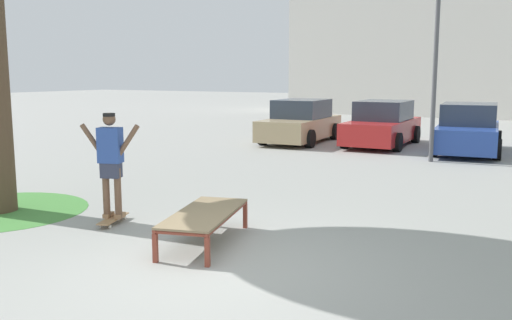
% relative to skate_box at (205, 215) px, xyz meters
% --- Properties ---
extents(ground_plane, '(120.00, 120.00, 0.00)m').
position_rel_skate_box_xyz_m(ground_plane, '(0.74, -0.88, -0.41)').
color(ground_plane, '#999993').
extents(skate_box, '(1.23, 2.03, 0.46)m').
position_rel_skate_box_xyz_m(skate_box, '(0.00, 0.00, 0.00)').
color(skate_box, brown).
rests_on(skate_box, ground).
extents(skateboard, '(0.44, 0.82, 0.09)m').
position_rel_skate_box_xyz_m(skateboard, '(-1.89, 0.16, -0.34)').
color(skateboard, '#9E754C').
rests_on(skateboard, ground).
extents(skater, '(0.97, 0.40, 1.69)m').
position_rel_skate_box_xyz_m(skater, '(-1.89, 0.16, 0.66)').
color(skater, brown).
rests_on(skater, skateboard).
extents(car_tan, '(2.10, 4.29, 1.50)m').
position_rel_skate_box_xyz_m(car_tan, '(-3.82, 11.65, 0.28)').
color(car_tan, tan).
rests_on(car_tan, ground).
extents(car_red, '(1.98, 4.23, 1.50)m').
position_rel_skate_box_xyz_m(car_red, '(-1.01, 12.12, 0.28)').
color(car_red, red).
rests_on(car_red, ground).
extents(car_blue, '(2.23, 4.35, 1.50)m').
position_rel_skate_box_xyz_m(car_blue, '(1.79, 11.68, 0.28)').
color(car_blue, '#28479E').
rests_on(car_blue, ground).
extents(light_post, '(0.36, 0.36, 5.83)m').
position_rel_skate_box_xyz_m(light_post, '(1.20, 9.29, 3.41)').
color(light_post, '#4C4C51').
rests_on(light_post, ground).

